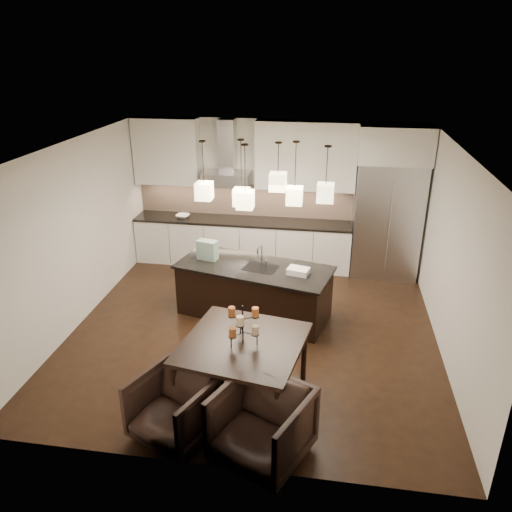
% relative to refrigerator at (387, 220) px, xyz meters
% --- Properties ---
extents(floor, '(5.50, 5.50, 0.02)m').
position_rel_refrigerator_xyz_m(floor, '(-2.10, -2.38, -1.08)').
color(floor, black).
rests_on(floor, ground).
extents(ceiling, '(5.50, 5.50, 0.02)m').
position_rel_refrigerator_xyz_m(ceiling, '(-2.10, -2.38, 1.73)').
color(ceiling, white).
rests_on(ceiling, wall_back).
extents(wall_back, '(5.50, 0.02, 2.80)m').
position_rel_refrigerator_xyz_m(wall_back, '(-2.10, 0.38, 0.32)').
color(wall_back, silver).
rests_on(wall_back, ground).
extents(wall_front, '(5.50, 0.02, 2.80)m').
position_rel_refrigerator_xyz_m(wall_front, '(-2.10, -5.14, 0.32)').
color(wall_front, silver).
rests_on(wall_front, ground).
extents(wall_left, '(0.02, 5.50, 2.80)m').
position_rel_refrigerator_xyz_m(wall_left, '(-4.86, -2.38, 0.32)').
color(wall_left, silver).
rests_on(wall_left, ground).
extents(wall_right, '(0.02, 5.50, 2.80)m').
position_rel_refrigerator_xyz_m(wall_right, '(0.66, -2.38, 0.32)').
color(wall_right, silver).
rests_on(wall_right, ground).
extents(refrigerator, '(1.20, 0.72, 2.15)m').
position_rel_refrigerator_xyz_m(refrigerator, '(0.00, 0.00, 0.00)').
color(refrigerator, '#B7B7BA').
rests_on(refrigerator, floor).
extents(fridge_panel, '(1.26, 0.72, 0.65)m').
position_rel_refrigerator_xyz_m(fridge_panel, '(0.00, 0.00, 1.40)').
color(fridge_panel, silver).
rests_on(fridge_panel, refrigerator).
extents(lower_cabinets, '(4.21, 0.62, 0.88)m').
position_rel_refrigerator_xyz_m(lower_cabinets, '(-2.73, 0.05, -0.64)').
color(lower_cabinets, silver).
rests_on(lower_cabinets, floor).
extents(countertop, '(4.21, 0.66, 0.04)m').
position_rel_refrigerator_xyz_m(countertop, '(-2.73, 0.05, -0.17)').
color(countertop, black).
rests_on(countertop, lower_cabinets).
extents(backsplash, '(4.21, 0.02, 0.63)m').
position_rel_refrigerator_xyz_m(backsplash, '(-2.73, 0.35, 0.16)').
color(backsplash, tan).
rests_on(backsplash, countertop).
extents(upper_cab_left, '(1.25, 0.35, 1.25)m').
position_rel_refrigerator_xyz_m(upper_cab_left, '(-4.20, 0.19, 1.10)').
color(upper_cab_left, silver).
rests_on(upper_cab_left, wall_back).
extents(upper_cab_right, '(1.85, 0.35, 1.25)m').
position_rel_refrigerator_xyz_m(upper_cab_right, '(-1.55, 0.19, 1.10)').
color(upper_cab_right, silver).
rests_on(upper_cab_right, wall_back).
extents(hood_canopy, '(0.90, 0.52, 0.24)m').
position_rel_refrigerator_xyz_m(hood_canopy, '(-3.03, 0.10, 0.65)').
color(hood_canopy, '#B7B7BA').
rests_on(hood_canopy, wall_back).
extents(hood_chimney, '(0.30, 0.28, 0.96)m').
position_rel_refrigerator_xyz_m(hood_chimney, '(-3.03, 0.21, 1.24)').
color(hood_chimney, '#B7B7BA').
rests_on(hood_chimney, hood_canopy).
extents(fruit_bowl, '(0.29, 0.29, 0.06)m').
position_rel_refrigerator_xyz_m(fruit_bowl, '(-3.90, 0.00, -0.12)').
color(fruit_bowl, silver).
rests_on(fruit_bowl, countertop).
extents(island_body, '(2.50, 1.47, 0.82)m').
position_rel_refrigerator_xyz_m(island_body, '(-2.17, -1.93, -0.66)').
color(island_body, black).
rests_on(island_body, floor).
extents(island_top, '(2.59, 1.56, 0.04)m').
position_rel_refrigerator_xyz_m(island_top, '(-2.17, -1.93, -0.23)').
color(island_top, black).
rests_on(island_top, island_body).
extents(faucet, '(0.14, 0.24, 0.36)m').
position_rel_refrigerator_xyz_m(faucet, '(-2.06, -1.86, -0.04)').
color(faucet, silver).
rests_on(faucet, island_top).
extents(tote_bag, '(0.35, 0.24, 0.32)m').
position_rel_refrigerator_xyz_m(tote_bag, '(-2.96, -1.76, -0.05)').
color(tote_bag, '#194F3C').
rests_on(tote_bag, island_top).
extents(food_container, '(0.36, 0.29, 0.09)m').
position_rel_refrigerator_xyz_m(food_container, '(-1.46, -2.10, -0.17)').
color(food_container, silver).
rests_on(food_container, island_top).
extents(dining_table, '(1.60, 1.60, 0.83)m').
position_rel_refrigerator_xyz_m(dining_table, '(-1.97, -4.01, -0.66)').
color(dining_table, black).
rests_on(dining_table, floor).
extents(candelabra, '(0.46, 0.46, 0.49)m').
position_rel_refrigerator_xyz_m(candelabra, '(-1.97, -4.01, -0.00)').
color(candelabra, black).
rests_on(candelabra, dining_table).
extents(candle_a, '(0.10, 0.10, 0.11)m').
position_rel_refrigerator_xyz_m(candle_a, '(-1.82, -4.04, -0.05)').
color(candle_a, beige).
rests_on(candle_a, candelabra).
extents(candle_b, '(0.10, 0.10, 0.11)m').
position_rel_refrigerator_xyz_m(candle_b, '(-2.02, -3.87, -0.05)').
color(candle_b, '#CD682C').
rests_on(candle_b, candelabra).
extents(candle_c, '(0.10, 0.10, 0.11)m').
position_rel_refrigerator_xyz_m(candle_c, '(-2.07, -4.13, -0.05)').
color(candle_c, '#A75426').
rests_on(candle_c, candelabra).
extents(candle_d, '(0.10, 0.10, 0.11)m').
position_rel_refrigerator_xyz_m(candle_d, '(-1.83, -3.94, 0.13)').
color(candle_d, '#CD682C').
rests_on(candle_d, candelabra).
extents(candle_e, '(0.10, 0.10, 0.11)m').
position_rel_refrigerator_xyz_m(candle_e, '(-2.11, -3.97, 0.13)').
color(candle_e, '#A75426').
rests_on(candle_e, candelabra).
extents(candle_f, '(0.10, 0.10, 0.11)m').
position_rel_refrigerator_xyz_m(candle_f, '(-1.97, -4.16, 0.13)').
color(candle_f, beige).
rests_on(candle_f, candelabra).
extents(armchair_left, '(1.07, 1.08, 0.76)m').
position_rel_refrigerator_xyz_m(armchair_left, '(-2.62, -4.74, -0.70)').
color(armchair_left, black).
rests_on(armchair_left, floor).
extents(armchair_right, '(1.19, 1.20, 0.83)m').
position_rel_refrigerator_xyz_m(armchair_right, '(-1.61, -4.92, -0.66)').
color(armchair_right, black).
rests_on(armchair_right, floor).
extents(pendant_a, '(0.24, 0.24, 0.26)m').
position_rel_refrigerator_xyz_m(pendant_a, '(-2.92, -1.95, 0.98)').
color(pendant_a, '#F9E8AC').
rests_on(pendant_a, ceiling).
extents(pendant_b, '(0.24, 0.24, 0.26)m').
position_rel_refrigerator_xyz_m(pendant_b, '(-2.39, -1.74, 0.85)').
color(pendant_b, '#F9E8AC').
rests_on(pendant_b, ceiling).
extents(pendant_c, '(0.24, 0.24, 0.26)m').
position_rel_refrigerator_xyz_m(pendant_c, '(-1.83, -1.87, 1.15)').
color(pendant_c, '#F9E8AC').
rests_on(pendant_c, ceiling).
extents(pendant_d, '(0.24, 0.24, 0.26)m').
position_rel_refrigerator_xyz_m(pendant_d, '(-1.58, -1.77, 0.91)').
color(pendant_d, '#F9E8AC').
rests_on(pendant_d, ceiling).
extents(pendant_e, '(0.24, 0.24, 0.26)m').
position_rel_refrigerator_xyz_m(pendant_e, '(-1.12, -2.04, 1.06)').
color(pendant_e, '#F9E8AC').
rests_on(pendant_e, ceiling).
extents(pendant_f, '(0.24, 0.24, 0.26)m').
position_rel_refrigerator_xyz_m(pendant_f, '(-2.27, -2.10, 0.92)').
color(pendant_f, '#F9E8AC').
rests_on(pendant_f, ceiling).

